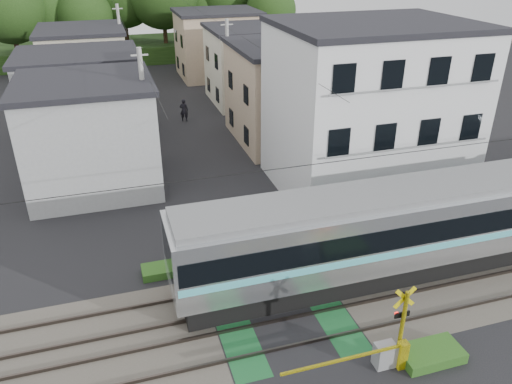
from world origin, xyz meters
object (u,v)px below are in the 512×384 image
object	(u,v)px
crossing_signal_near	(389,350)
crossing_signal_far	(195,257)
pedestrian	(184,110)
apartment_block	(368,108)

from	to	relation	value
crossing_signal_near	crossing_signal_far	xyz separation A→B (m)	(-5.17, 7.31, 0.00)
crossing_signal_far	pedestrian	bearing A→B (deg)	81.63
apartment_block	pedestrian	world-z (taller)	apartment_block
crossing_signal_far	apartment_block	xyz separation A→B (m)	(11.09, 5.84, 3.94)
apartment_block	crossing_signal_near	bearing A→B (deg)	-114.22
apartment_block	crossing_signal_far	bearing A→B (deg)	-152.22
crossing_signal_near	pedestrian	size ratio (longest dim) A/B	2.58
crossing_signal_far	pedestrian	xyz separation A→B (m)	(3.00, 20.37, 0.21)
crossing_signal_near	crossing_signal_far	size ratio (longest dim) A/B	1.00
crossing_signal_far	apartment_block	world-z (taller)	apartment_block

